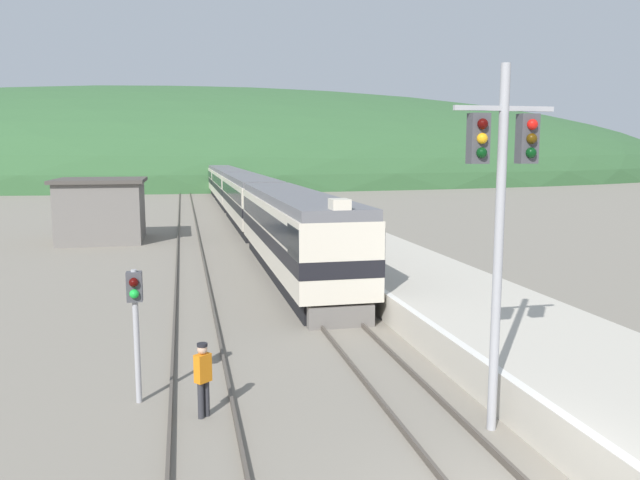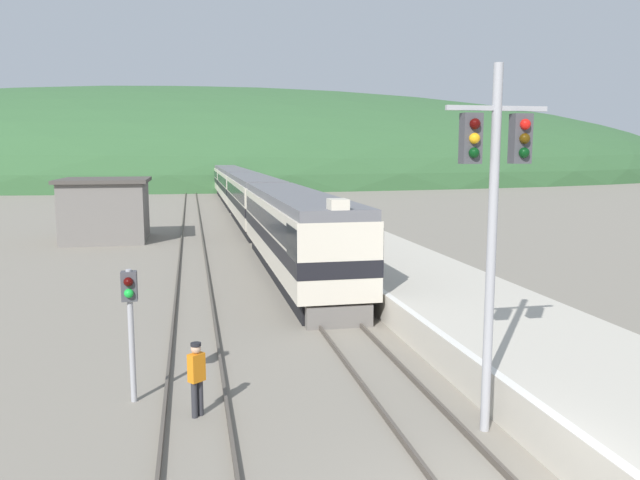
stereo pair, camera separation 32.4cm
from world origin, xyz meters
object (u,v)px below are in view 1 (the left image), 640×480
object	(u,v)px
carriage_second	(249,199)
track_worker	(203,375)
express_train_lead_car	(294,231)
carriage_fourth	(219,178)
signal_mast_main	(501,196)
carriage_third	(230,186)
signal_post_siding	(135,308)
carriage_fifth	(212,173)

from	to	relation	value
carriage_second	track_worker	world-z (taller)	carriage_second
express_train_lead_car	carriage_fourth	world-z (taller)	express_train_lead_car
carriage_fourth	signal_mast_main	size ratio (longest dim) A/B	2.57
express_train_lead_car	signal_mast_main	distance (m)	17.97
carriage_third	express_train_lead_car	bearing A→B (deg)	-90.00
carriage_third	signal_post_siding	bearing A→B (deg)	-96.49
carriage_fourth	signal_post_siding	size ratio (longest dim) A/B	6.13
signal_mast_main	carriage_third	bearing A→B (deg)	91.19
express_train_lead_car	carriage_second	distance (m)	20.80
carriage_fourth	signal_post_siding	bearing A→B (deg)	-94.74
express_train_lead_car	carriage_second	bearing A→B (deg)	90.00
carriage_fourth	track_worker	size ratio (longest dim) A/B	11.49
signal_post_siding	track_worker	distance (m)	2.35
carriage_second	carriage_fifth	world-z (taller)	same
express_train_lead_car	carriage_fourth	size ratio (longest dim) A/B	0.96
carriage_fourth	signal_mast_main	bearing A→B (deg)	-89.12
signal_post_siding	carriage_second	bearing A→B (deg)	79.73
signal_mast_main	track_worker	bearing A→B (deg)	161.81
carriage_third	carriage_fourth	xyz separation A→B (m)	(0.00, 20.95, 0.00)
signal_mast_main	signal_post_siding	bearing A→B (deg)	157.34
signal_post_siding	track_worker	world-z (taller)	signal_post_siding
express_train_lead_car	track_worker	distance (m)	16.47
carriage_second	signal_post_siding	world-z (taller)	carriage_second
carriage_fourth	track_worker	bearing A→B (deg)	-93.57
carriage_third	signal_mast_main	xyz separation A→B (m)	(1.24, -59.44, 2.90)
carriage_fifth	signal_mast_main	size ratio (longest dim) A/B	2.57
express_train_lead_car	signal_post_siding	world-z (taller)	express_train_lead_car
carriage_fourth	express_train_lead_car	bearing A→B (deg)	-90.00
carriage_fourth	track_worker	distance (m)	78.55
track_worker	carriage_fifth	bearing A→B (deg)	87.18
carriage_fourth	carriage_fifth	world-z (taller)	same
track_worker	carriage_third	bearing A→B (deg)	85.13
carriage_second	track_worker	distance (m)	36.82
carriage_second	carriage_fifth	bearing A→B (deg)	90.00
carriage_second	express_train_lead_car	bearing A→B (deg)	-90.00
carriage_second	signal_mast_main	world-z (taller)	signal_mast_main
carriage_third	track_worker	xyz separation A→B (m)	(-4.89, -57.43, -1.22)
express_train_lead_car	signal_mast_main	xyz separation A→B (m)	(1.24, -17.69, 2.89)
carriage_third	track_worker	world-z (taller)	carriage_third
carriage_second	carriage_fifth	xyz separation A→B (m)	(0.00, 62.86, 0.00)
carriage_fifth	signal_mast_main	world-z (taller)	signal_mast_main
express_train_lead_car	track_worker	bearing A→B (deg)	-107.32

